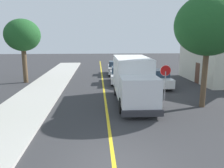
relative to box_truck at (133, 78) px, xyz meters
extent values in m
plane|color=#303033|center=(-1.97, -8.36, -1.77)|extent=(120.00, 120.00, 0.00)
cube|color=#ADAAA3|center=(-7.37, -4.36, -1.69)|extent=(3.60, 60.00, 0.15)
cube|color=gold|center=(-1.97, 1.64, -1.76)|extent=(0.16, 56.00, 0.01)
cube|color=white|center=(0.01, 0.73, 0.13)|extent=(2.45, 5.02, 2.60)
cube|color=silver|center=(-0.03, -2.77, -0.32)|extent=(2.30, 2.02, 1.70)
cube|color=#1E2D3D|center=(-0.04, -3.67, 0.06)|extent=(2.04, 0.10, 0.75)
cube|color=#2D2D33|center=(-0.04, -3.85, -1.35)|extent=(2.40, 0.22, 0.36)
cylinder|color=black|center=(1.02, -2.58, -1.27)|extent=(0.31, 1.00, 1.00)
cylinder|color=black|center=(-1.07, -2.56, -1.27)|extent=(0.31, 1.00, 1.00)
cylinder|color=black|center=(1.07, 1.97, -1.27)|extent=(0.31, 1.00, 1.00)
cylinder|color=black|center=(-1.03, 1.99, -1.27)|extent=(0.31, 1.00, 1.00)
cube|color=silver|center=(-0.27, 7.07, -1.12)|extent=(2.01, 4.48, 0.76)
cube|color=#1E2D3D|center=(-0.27, 7.22, -0.42)|extent=(1.67, 1.88, 0.64)
cylinder|color=black|center=(0.45, 5.63, -1.45)|extent=(0.25, 0.65, 0.64)
cylinder|color=black|center=(-1.13, 5.71, -1.45)|extent=(0.25, 0.65, 0.64)
cylinder|color=black|center=(0.58, 8.44, -1.45)|extent=(0.25, 0.65, 0.64)
cylinder|color=black|center=(-1.00, 8.52, -1.45)|extent=(0.25, 0.65, 0.64)
cube|color=#B7B7BC|center=(-0.25, 12.69, -1.12)|extent=(1.98, 4.47, 0.76)
cube|color=#1E2D3D|center=(-0.25, 12.84, -0.42)|extent=(1.66, 1.86, 0.64)
cylinder|color=black|center=(0.48, 11.25, -1.45)|extent=(0.25, 0.65, 0.64)
cylinder|color=black|center=(-1.10, 11.31, -1.45)|extent=(0.25, 0.65, 0.64)
cylinder|color=black|center=(0.59, 14.06, -1.45)|extent=(0.25, 0.65, 0.64)
cylinder|color=black|center=(-0.98, 14.13, -1.45)|extent=(0.25, 0.65, 0.64)
cube|color=silver|center=(3.23, 4.90, -1.12)|extent=(1.84, 4.42, 0.76)
cube|color=#1E2D3D|center=(3.22, 4.75, -0.42)|extent=(1.60, 1.81, 0.64)
cylinder|color=black|center=(2.45, 6.32, -1.45)|extent=(0.23, 0.64, 0.64)
cylinder|color=black|center=(4.03, 6.30, -1.45)|extent=(0.23, 0.64, 0.64)
cylinder|color=black|center=(2.42, 3.50, -1.45)|extent=(0.23, 0.64, 0.64)
cylinder|color=black|center=(4.00, 3.49, -1.45)|extent=(0.23, 0.64, 0.64)
cylinder|color=gray|center=(2.42, 0.17, -0.67)|extent=(0.08, 0.08, 2.20)
cylinder|color=red|center=(2.42, 0.20, 0.48)|extent=(0.76, 0.03, 0.76)
cylinder|color=white|center=(2.42, 0.22, 0.48)|extent=(0.80, 0.02, 0.80)
cube|color=brown|center=(7.72, 6.44, -0.72)|extent=(0.10, 1.00, 2.10)
cylinder|color=brown|center=(4.54, -1.49, 0.01)|extent=(0.36, 0.36, 3.56)
ellipsoid|color=#1E5123|center=(4.54, -1.49, 3.61)|extent=(4.29, 4.29, 3.86)
cylinder|color=brown|center=(-10.02, 7.98, -0.09)|extent=(0.47, 0.47, 3.36)
ellipsoid|color=#1E5123|center=(-10.02, 7.98, 3.10)|extent=(3.56, 3.56, 3.21)
camera|label=1|loc=(-2.54, -15.80, 2.83)|focal=36.21mm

